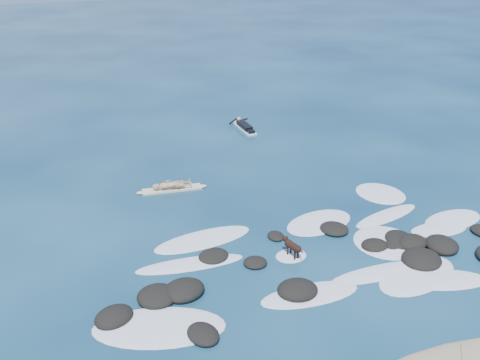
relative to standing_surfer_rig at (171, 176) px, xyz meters
name	(u,v)px	position (x,y,z in m)	size (l,w,h in m)	color
ground	(295,245)	(2.61, -6.02, -0.68)	(160.00, 160.00, 0.00)	#0A2642
reef_rocks	(351,266)	(3.54, -8.11, -0.58)	(14.70, 6.74, 0.51)	black
breaking_foam	(342,253)	(3.83, -7.16, -0.67)	(15.54, 8.25, 0.12)	white
standing_surfer_rig	(171,176)	(0.00, 0.00, 0.00)	(3.03, 0.95, 1.73)	beige
paddling_surfer_rig	(244,126)	(6.14, 5.91, -0.53)	(1.18, 2.64, 0.46)	white
dog	(292,246)	(2.12, -6.67, -0.24)	(0.40, 1.05, 0.67)	black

